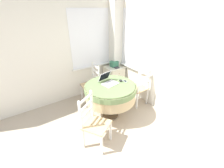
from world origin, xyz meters
name	(u,v)px	position (x,y,z in m)	size (l,w,h in m)	color
corner_room_shell	(112,57)	(1.15, 1.74, 1.28)	(4.28, 4.62, 2.55)	white
round_dining_table	(110,92)	(0.92, 1.51, 0.62)	(1.09, 1.09, 0.77)	#4C3D2D
laptop	(108,81)	(0.94, 1.60, 0.82)	(0.36, 0.39, 0.23)	white
computer_mouse	(121,81)	(1.20, 1.51, 0.80)	(0.06, 0.09, 0.05)	black
cell_phone	(125,81)	(1.28, 1.46, 0.78)	(0.06, 0.11, 0.01)	#B2B7BC
dining_chair_near_back_window	(92,84)	(0.92, 2.34, 0.45)	(0.44, 0.43, 0.97)	tan
dining_chair_near_right_window	(139,88)	(1.76, 1.48, 0.45)	(0.41, 0.42, 0.97)	tan
dining_chair_camera_near	(94,123)	(0.25, 1.02, 0.45)	(0.55, 0.56, 0.97)	tan
corner_cabinet	(114,78)	(1.74, 2.49, 0.35)	(0.50, 0.50, 0.70)	silver
storage_box	(114,64)	(1.75, 2.50, 0.78)	(0.19, 0.18, 0.16)	#387A5B
book_on_cabinet	(116,67)	(1.74, 2.40, 0.71)	(0.12, 0.19, 0.02)	#3F3F44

